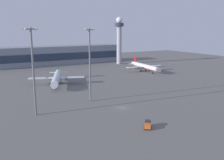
{
  "coord_description": "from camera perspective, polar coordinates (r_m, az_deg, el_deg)",
  "views": [
    {
      "loc": [
        -50.45,
        -82.48,
        31.38
      ],
      "look_at": [
        14.09,
        34.29,
        4.0
      ],
      "focal_mm": 39.87,
      "sensor_mm": 36.0,
      "label": 1
    }
  ],
  "objects": [
    {
      "name": "airplane_near_gate",
      "position": [
        146.28,
        -12.57,
        0.52
      ],
      "size": [
        31.13,
        39.51,
        10.51
      ],
      "rotation": [
        0.0,
        0.0,
        2.79
      ],
      "color": "silver",
      "rests_on": "ground"
    },
    {
      "name": "control_tower",
      "position": [
        227.65,
        1.66,
        9.78
      ],
      "size": [
        8.0,
        8.0,
        42.07
      ],
      "color": "#A8A8B2",
      "rests_on": "ground"
    },
    {
      "name": "terminal_building",
      "position": [
        231.92,
        -13.5,
        5.52
      ],
      "size": [
        125.05,
        22.4,
        16.4
      ],
      "color": "gray",
      "rests_on": "ground"
    },
    {
      "name": "airplane_terminal_side",
      "position": [
        189.62,
        7.54,
        3.09
      ],
      "size": [
        29.56,
        37.93,
        9.72
      ],
      "rotation": [
        0.0,
        0.0,
        3.05
      ],
      "color": "silver",
      "rests_on": "ground"
    },
    {
      "name": "ground_plane",
      "position": [
        101.65,
        2.41,
        -6.4
      ],
      "size": [
        416.0,
        416.0,
        0.0
      ],
      "primitive_type": "plane",
      "color": "#605E5B"
    },
    {
      "name": "apron_light_east",
      "position": [
        107.53,
        -5.11,
        4.29
      ],
      "size": [
        4.8,
        0.9,
        31.76
      ],
      "color": "slate",
      "rests_on": "ground"
    },
    {
      "name": "apron_light_central",
      "position": [
        93.29,
        -17.65,
        2.75
      ],
      "size": [
        4.8,
        0.9,
        32.0
      ],
      "color": "slate",
      "rests_on": "ground"
    },
    {
      "name": "maintenance_van",
      "position": [
        82.19,
        8.2,
        -10.09
      ],
      "size": [
        4.11,
        4.46,
        2.25
      ],
      "rotation": [
        0.0,
        0.0,
        5.61
      ],
      "color": "#D85919",
      "rests_on": "ground"
    }
  ]
}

